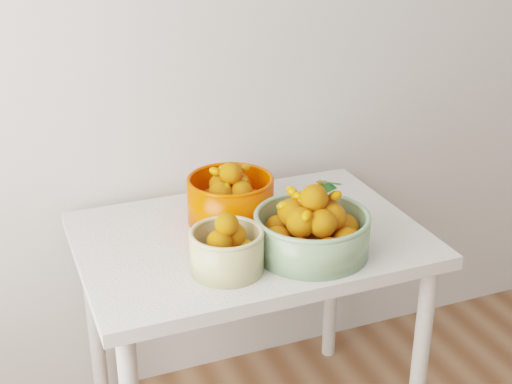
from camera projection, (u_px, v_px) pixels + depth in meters
table at (250, 262)px, 2.14m from camera, size 1.00×0.70×0.75m
bowl_cream at (227, 249)px, 1.88m from camera, size 0.26×0.26×0.17m
bowl_green at (312, 229)px, 1.97m from camera, size 0.35×0.35×0.21m
bowl_orange at (230, 198)px, 2.15m from camera, size 0.32×0.32×0.19m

